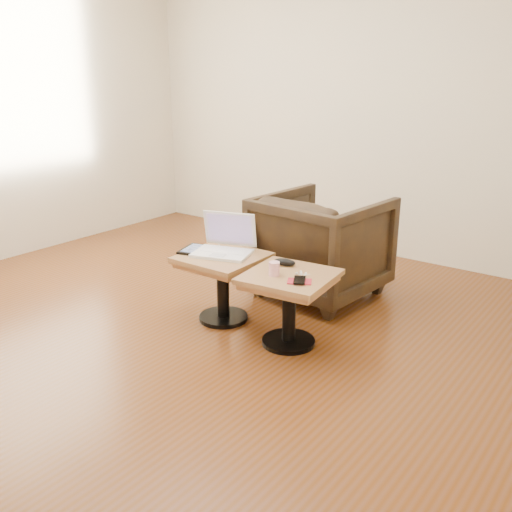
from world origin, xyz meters
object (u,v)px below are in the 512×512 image
Objects in this scene: laptop at (225,245)px; striped_cup at (274,269)px; side_table_right at (289,292)px; side_table_left at (223,272)px; armchair at (321,245)px.

laptop is 0.54m from striped_cup.
laptop is at bearing 165.25° from side_table_right.
side_table_right is at bearing 51.43° from striped_cup.
side_table_left is 0.85m from armchair.
laptop is (-0.02, 0.05, 0.17)m from side_table_left.
striped_cup is at bearing -134.98° from side_table_right.
striped_cup is at bearing 108.16° from armchair.
laptop reaches higher than side_table_left.
laptop is at bearing 162.66° from striped_cup.
side_table_left is 0.53m from striped_cup.
armchair reaches higher than side_table_right.
side_table_left is at bearing -85.26° from laptop.
laptop is at bearing 112.24° from side_table_left.
armchair reaches higher than side_table_left.
side_table_right is 0.19m from striped_cup.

